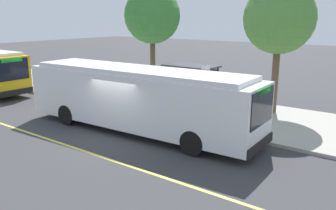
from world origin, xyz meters
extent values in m
plane|color=#38383A|center=(0.00, 0.00, 0.00)|extent=(120.00, 120.00, 0.00)
cube|color=#A8A399|center=(0.00, 6.00, 0.07)|extent=(44.00, 6.40, 0.15)
cube|color=#E0D64C|center=(0.00, -2.20, 0.00)|extent=(36.00, 0.14, 0.01)
cube|color=white|center=(0.21, 1.00, 1.55)|extent=(11.81, 3.07, 2.40)
cube|color=silver|center=(0.21, 1.00, 2.85)|extent=(10.87, 2.78, 0.20)
cube|color=black|center=(6.07, 1.26, 1.98)|extent=(0.14, 2.17, 1.34)
cube|color=black|center=(0.15, 2.29, 1.84)|extent=(10.30, 0.50, 1.06)
cube|color=#197259|center=(0.15, 2.29, 0.57)|extent=(11.12, 0.53, 0.28)
cube|color=#26D83F|center=(6.08, 1.26, 2.57)|extent=(0.09, 1.40, 0.24)
cube|color=black|center=(6.09, 1.26, 0.53)|extent=(0.19, 2.50, 0.36)
cylinder|color=black|center=(3.78, 2.32, 0.50)|extent=(1.01, 0.32, 1.00)
cylinder|color=black|center=(3.89, 0.01, 0.50)|extent=(1.01, 0.32, 1.00)
cylinder|color=black|center=(-3.35, 2.00, 0.50)|extent=(1.01, 0.32, 1.00)
cylinder|color=black|center=(-3.25, -0.31, 0.50)|extent=(1.01, 0.32, 1.00)
cube|color=black|center=(-10.12, 1.00, 1.98)|extent=(0.06, 2.17, 1.34)
cube|color=#26D83F|center=(-10.11, 1.00, 2.57)|extent=(0.04, 1.40, 0.24)
cube|color=black|center=(-10.10, 1.00, 0.53)|extent=(0.10, 2.50, 0.36)
cylinder|color=black|center=(-12.28, 2.14, 0.50)|extent=(1.00, 0.29, 1.00)
cylinder|color=#333338|center=(1.57, 6.01, 1.35)|extent=(0.10, 0.10, 2.40)
cylinder|color=#333338|center=(1.57, 4.71, 1.35)|extent=(0.10, 0.10, 2.40)
cylinder|color=#333338|center=(-1.03, 6.01, 1.35)|extent=(0.10, 0.10, 2.40)
cylinder|color=#333338|center=(-1.03, 4.71, 1.35)|extent=(0.10, 0.10, 2.40)
cube|color=#333338|center=(0.27, 5.36, 2.59)|extent=(2.90, 1.60, 0.08)
cube|color=#4C606B|center=(0.27, 6.01, 1.35)|extent=(2.47, 0.04, 2.16)
cube|color=navy|center=(-1.03, 5.36, 1.30)|extent=(0.06, 1.11, 1.82)
cube|color=brown|center=(0.07, 5.31, 0.60)|extent=(1.60, 0.44, 0.06)
cube|color=brown|center=(0.07, 5.55, 0.88)|extent=(1.60, 0.05, 0.44)
cube|color=#333338|center=(-0.65, 5.31, 0.38)|extent=(0.08, 0.40, 0.45)
cube|color=#333338|center=(0.79, 5.31, 0.38)|extent=(0.08, 0.40, 0.45)
cylinder|color=#333338|center=(2.14, 3.77, 1.55)|extent=(0.07, 0.07, 2.80)
cube|color=white|center=(2.14, 3.75, 2.65)|extent=(0.44, 0.03, 0.56)
cube|color=red|center=(2.14, 3.74, 2.65)|extent=(0.40, 0.01, 0.16)
cylinder|color=#282D47|center=(-1.16, 4.64, 0.57)|extent=(0.14, 0.14, 0.85)
cylinder|color=#282D47|center=(-1.16, 4.46, 0.57)|extent=(0.14, 0.14, 0.85)
cube|color=beige|center=(-1.16, 4.55, 1.31)|extent=(0.24, 0.40, 0.62)
sphere|color=tan|center=(-1.16, 4.55, 1.73)|extent=(0.22, 0.22, 0.22)
cylinder|color=brown|center=(4.14, 7.57, 1.94)|extent=(0.36, 0.36, 3.59)
sphere|color=#4C8438|center=(4.14, 7.57, 5.10)|extent=(3.65, 3.65, 3.65)
cylinder|color=brown|center=(-4.83, 8.28, 2.00)|extent=(0.36, 0.36, 3.70)
sphere|color=#387A33|center=(-4.83, 8.28, 5.26)|extent=(3.77, 3.77, 3.77)
camera|label=1|loc=(10.90, -10.85, 5.18)|focal=38.30mm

